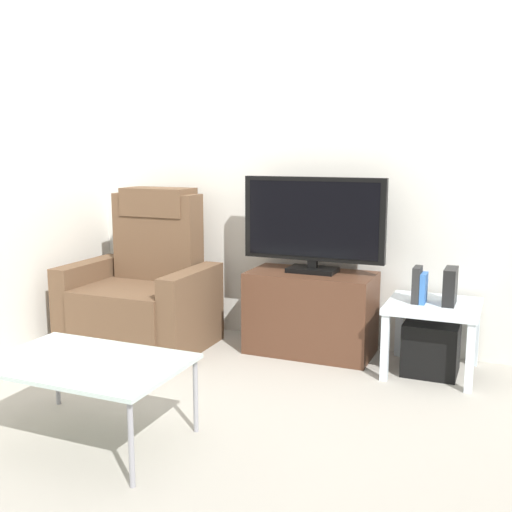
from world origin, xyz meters
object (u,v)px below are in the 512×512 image
object	(u,v)px
television	(313,222)
subwoofer_box	(431,347)
side_table	(433,314)
cell_phone	(99,360)
recliner_armchair	(144,290)
book_middle	(424,288)
game_console	(450,286)
book_leftmost	(417,285)
coffee_table	(87,366)
tv_stand	(311,313)

from	to	relation	value
television	subwoofer_box	distance (m)	1.08
side_table	cell_phone	size ratio (longest dim) A/B	3.60
television	recliner_armchair	distance (m)	1.29
side_table	cell_phone	distance (m)	2.00
recliner_armchair	book_middle	xyz separation A→B (m)	(1.90, 0.13, 0.16)
subwoofer_box	game_console	bearing A→B (deg)	6.34
game_console	side_table	bearing A→B (deg)	-173.66
television	book_middle	world-z (taller)	television
book_leftmost	book_middle	distance (m)	0.04
cell_phone	television	bearing A→B (deg)	41.46
game_console	subwoofer_box	bearing A→B (deg)	-173.66
game_console	book_middle	bearing A→B (deg)	-168.67
cell_phone	recliner_armchair	bearing A→B (deg)	84.53
recliner_armchair	cell_phone	distance (m)	1.51
recliner_armchair	book_leftmost	world-z (taller)	recliner_armchair
subwoofer_box	game_console	size ratio (longest dim) A/B	1.46
television	cell_phone	size ratio (longest dim) A/B	6.36
television	coffee_table	distance (m)	1.80
subwoofer_box	book_leftmost	bearing A→B (deg)	-168.69
television	recliner_armchair	world-z (taller)	television
book_leftmost	tv_stand	bearing A→B (deg)	172.03
subwoofer_box	cell_phone	bearing A→B (deg)	-130.89
side_table	book_middle	distance (m)	0.17
subwoofer_box	coffee_table	xyz separation A→B (m)	(-1.37, -1.53, 0.20)
television	book_leftmost	distance (m)	0.78
coffee_table	cell_phone	xyz separation A→B (m)	(0.05, 0.02, 0.03)
subwoofer_box	tv_stand	bearing A→B (deg)	174.44
coffee_table	book_leftmost	bearing A→B (deg)	50.12
recliner_armchair	subwoofer_box	bearing A→B (deg)	-7.22
television	book_middle	distance (m)	0.83
book_leftmost	cell_phone	xyz separation A→B (m)	(-1.21, -1.49, -0.15)
coffee_table	tv_stand	bearing A→B (deg)	70.59
tv_stand	game_console	size ratio (longest dim) A/B	3.77
subwoofer_box	cell_phone	world-z (taller)	cell_phone
recliner_armchair	coffee_table	world-z (taller)	recliner_armchair
side_table	book_middle	world-z (taller)	book_middle
side_table	subwoofer_box	size ratio (longest dim) A/B	1.68
recliner_armchair	book_middle	distance (m)	1.91
recliner_armchair	book_leftmost	size ratio (longest dim) A/B	4.91
coffee_table	side_table	bearing A→B (deg)	48.34
tv_stand	coffee_table	xyz separation A→B (m)	(-0.57, -1.61, 0.09)
recliner_armchair	game_console	xyz separation A→B (m)	(2.05, 0.16, 0.18)
tv_stand	cell_phone	size ratio (longest dim) A/B	5.54
tv_stand	game_console	xyz separation A→B (m)	(0.89, -0.07, 0.27)
tv_stand	subwoofer_box	distance (m)	0.81
television	side_table	xyz separation A→B (m)	(0.80, -0.10, -0.51)
game_console	tv_stand	bearing A→B (deg)	175.64
television	side_table	bearing A→B (deg)	-6.89
subwoofer_box	book_middle	bearing A→B (deg)	-161.49
tv_stand	book_leftmost	xyz separation A→B (m)	(0.70, -0.10, 0.27)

